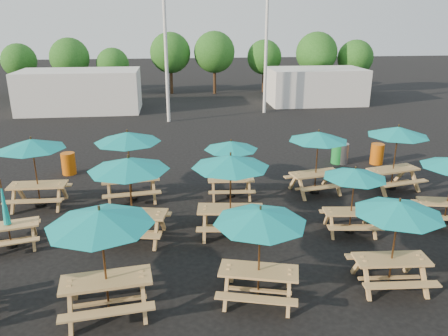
{
  "coord_description": "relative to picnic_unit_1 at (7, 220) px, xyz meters",
  "views": [
    {
      "loc": [
        -1.73,
        -13.03,
        6.14
      ],
      "look_at": [
        0.0,
        1.5,
        1.1
      ],
      "focal_mm": 35.0,
      "sensor_mm": 36.0,
      "label": 1
    }
  ],
  "objects": [
    {
      "name": "picnic_unit_1",
      "position": [
        0.0,
        0.0,
        0.0
      ],
      "size": [
        1.89,
        1.74,
        2.05
      ],
      "rotation": [
        0.0,
        0.0,
        0.24
      ],
      "color": "tan",
      "rests_on": "ground"
    },
    {
      "name": "picnic_unit_6",
      "position": [
        6.48,
        -3.21,
        1.13
      ],
      "size": [
        2.54,
        2.54,
        2.27
      ],
      "rotation": [
        0.0,
        0.0,
        -0.27
      ],
      "color": "tan",
      "rests_on": "ground"
    },
    {
      "name": "tree_2",
      "position": [
        0.03,
        25.07,
        1.78
      ],
      "size": [
        2.59,
        2.59,
        3.93
      ],
      "color": "#382314",
      "rests_on": "ground"
    },
    {
      "name": "tree_6",
      "position": [
        16.66,
        24.32,
        2.58
      ],
      "size": [
        3.38,
        3.38,
        5.13
      ],
      "color": "#382314",
      "rests_on": "ground"
    },
    {
      "name": "picnic_unit_3",
      "position": [
        3.13,
        -3.27,
        1.3
      ],
      "size": [
        2.5,
        2.5,
        2.47
      ],
      "rotation": [
        0.0,
        0.0,
        0.12
      ],
      "color": "tan",
      "rests_on": "ground"
    },
    {
      "name": "picnic_unit_4",
      "position": [
        3.42,
        0.06,
        1.34
      ],
      "size": [
        2.69,
        2.69,
        2.51
      ],
      "rotation": [
        0.0,
        0.0,
        -0.2
      ],
      "color": "tan",
      "rests_on": "ground"
    },
    {
      "name": "waste_bin_0",
      "position": [
        0.33,
        6.1,
        -0.39
      ],
      "size": [
        0.56,
        0.56,
        0.91
      ],
      "primitive_type": "cylinder",
      "color": "#C95C0B",
      "rests_on": "ground"
    },
    {
      "name": "waste_bin_2",
      "position": [
        11.9,
        6.18,
        -0.39
      ],
      "size": [
        0.56,
        0.56,
        0.91
      ],
      "primitive_type": "cylinder",
      "color": "#188935",
      "rests_on": "ground"
    },
    {
      "name": "mast_0",
      "position": [
        4.42,
        15.42,
        5.16
      ],
      "size": [
        0.2,
        0.2,
        12.0
      ],
      "primitive_type": "cylinder",
      "color": "silver",
      "rests_on": "ground"
    },
    {
      "name": "tree_7",
      "position": [
        20.05,
        24.34,
        2.15
      ],
      "size": [
        2.95,
        2.95,
        4.48
      ],
      "color": "#382314",
      "rests_on": "ground"
    },
    {
      "name": "picnic_unit_14",
      "position": [
        12.81,
        2.96,
        1.26
      ],
      "size": [
        2.63,
        2.63,
        2.43
      ],
      "rotation": [
        0.0,
        0.0,
        0.22
      ],
      "color": "tan",
      "rests_on": "ground"
    },
    {
      "name": "picnic_unit_8",
      "position": [
        6.67,
        2.93,
        0.97
      ],
      "size": [
        2.02,
        2.02,
        2.1
      ],
      "rotation": [
        0.0,
        0.0,
        -0.06
      ],
      "color": "tan",
      "rests_on": "ground"
    },
    {
      "name": "picnic_unit_10",
      "position": [
        9.88,
        -0.24,
        0.93
      ],
      "size": [
        2.05,
        2.05,
        2.04
      ],
      "rotation": [
        0.0,
        0.0,
        -0.11
      ],
      "color": "tan",
      "rests_on": "ground"
    },
    {
      "name": "waste_bin_1",
      "position": [
        12.08,
        6.14,
        -0.39
      ],
      "size": [
        0.56,
        0.56,
        0.91
      ],
      "primitive_type": "cylinder",
      "color": "gray",
      "rests_on": "ground"
    },
    {
      "name": "mast_1",
      "position": [
        10.92,
        17.42,
        5.16
      ],
      "size": [
        0.2,
        0.2,
        12.0
      ],
      "primitive_type": "cylinder",
      "color": "silver",
      "rests_on": "ground"
    },
    {
      "name": "tree_4",
      "position": [
        8.32,
        25.68,
        2.62
      ],
      "size": [
        3.41,
        3.41,
        5.17
      ],
      "color": "#382314",
      "rests_on": "ground"
    },
    {
      "name": "tree_1",
      "position": [
        -3.32,
        25.32,
        2.31
      ],
      "size": [
        3.11,
        3.11,
        4.72
      ],
      "color": "#382314",
      "rests_on": "ground"
    },
    {
      "name": "picnic_unit_9",
      "position": [
        9.72,
        -3.07,
        1.09
      ],
      "size": [
        2.16,
        2.16,
        2.24
      ],
      "rotation": [
        0.0,
        0.0,
        -0.07
      ],
      "color": "tan",
      "rests_on": "ground"
    },
    {
      "name": "picnic_unit_5",
      "position": [
        3.13,
        3.04,
        1.33
      ],
      "size": [
        2.54,
        2.54,
        2.51
      ],
      "rotation": [
        0.0,
        0.0,
        0.12
      ],
      "color": "tan",
      "rests_on": "ground"
    },
    {
      "name": "waste_bin_3",
      "position": [
        13.6,
        5.9,
        -0.39
      ],
      "size": [
        0.56,
        0.56,
        0.91
      ],
      "primitive_type": "cylinder",
      "color": "#C95C0B",
      "rests_on": "ground"
    },
    {
      "name": "tree_5",
      "position": [
        12.65,
        26.1,
        2.13
      ],
      "size": [
        2.94,
        2.94,
        4.45
      ],
      "color": "#382314",
      "rests_on": "ground"
    },
    {
      "name": "picnic_unit_11",
      "position": [
        9.81,
        2.92,
        1.19
      ],
      "size": [
        2.49,
        2.49,
        2.35
      ],
      "rotation": [
        0.0,
        0.0,
        0.19
      ],
      "color": "tan",
      "rests_on": "ground"
    },
    {
      "name": "tree_0",
      "position": [
        -7.65,
        26.67,
        1.99
      ],
      "size": [
        2.8,
        2.8,
        4.24
      ],
      "color": "#382314",
      "rests_on": "ground"
    },
    {
      "name": "picnic_unit_2",
      "position": [
        0.04,
        2.85,
        1.25
      ],
      "size": [
        2.23,
        2.23,
        2.41
      ],
      "rotation": [
        0.0,
        0.0,
        -0.02
      ],
      "color": "tan",
      "rests_on": "ground"
    },
    {
      "name": "event_tent_1",
      "position": [
        15.42,
        20.42,
        0.46
      ],
      "size": [
        7.0,
        4.0,
        2.6
      ],
      "primitive_type": "cube",
      "color": "silver",
      "rests_on": "ground"
    },
    {
      "name": "event_tent_0",
      "position": [
        -1.58,
        19.42,
        0.56
      ],
      "size": [
        8.0,
        4.0,
        2.8
      ],
      "primitive_type": "cube",
      "color": "silver",
      "rests_on": "ground"
    },
    {
      "name": "picnic_unit_7",
      "position": [
        6.27,
        0.08,
        1.3
      ],
      "size": [
        2.52,
        2.52,
        2.48
      ],
      "rotation": [
        0.0,
        0.0,
        -0.13
      ],
      "color": "tan",
      "rests_on": "ground"
    },
    {
      "name": "tree_3",
      "position": [
        4.67,
        26.14,
        2.56
      ],
      "size": [
        3.36,
        3.36,
        5.09
      ],
      "color": "#382314",
      "rests_on": "ground"
    },
    {
      "name": "ground",
      "position": [
        6.42,
        1.42,
        -0.84
      ],
      "size": [
        120.0,
        120.0,
        0.0
      ],
      "primitive_type": "plane",
      "color": "black",
      "rests_on": "ground"
    }
  ]
}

